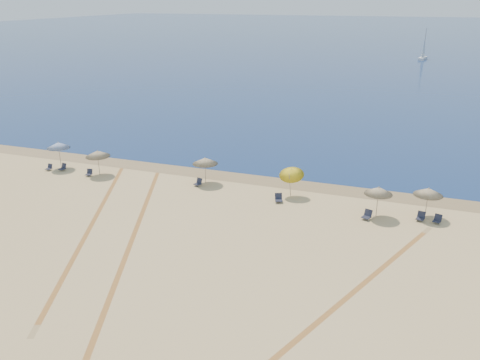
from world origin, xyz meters
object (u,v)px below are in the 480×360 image
Objects in this scene: umbrella_1 at (98,154)px; umbrella_2 at (205,161)px; umbrella_3 at (291,172)px; sailboat_0 at (424,50)px; chair_2 at (89,173)px; chair_7 at (437,219)px; umbrella_5 at (428,192)px; umbrella_0 at (58,145)px; chair_6 at (421,217)px; umbrella_4 at (379,191)px; chair_4 at (279,198)px; chair_0 at (49,167)px; chair_5 at (367,215)px; chair_3 at (198,182)px; chair_1 at (63,167)px.

umbrella_2 is at bearing 7.19° from umbrella_1.
sailboat_0 reaches higher than umbrella_3.
chair_2 is 0.90× the size of chair_7.
umbrella_0 is at bearing 179.56° from umbrella_5.
umbrella_5 reaches higher than chair_6.
umbrella_3 is 7.37m from umbrella_4.
umbrella_0 reaches higher than chair_7.
chair_4 is at bearing -2.27° from umbrella_1.
sailboat_0 is at bearing 103.64° from chair_6.
chair_0 is 33.95m from chair_6.
chair_4 is at bearing -2.83° from umbrella_0.
umbrella_5 is 3.56× the size of chair_2.
umbrella_1 is at bearing -167.68° from chair_6.
chair_4 is 0.98× the size of chair_5.
umbrella_1 is at bearing -159.98° from chair_3.
chair_1 is at bearing -167.33° from chair_6.
umbrella_4 is 2.03m from chair_5.
chair_3 is (-8.32, -0.32, -1.84)m from umbrella_3.
chair_4 reaches higher than chair_2.
chair_1 reaches higher than chair_0.
umbrella_4 reaches higher than chair_7.
umbrella_3 is 7.22m from chair_5.
umbrella_3 is at bearing -84.75° from sailboat_0.
chair_5 is at bearing -4.03° from umbrella_0.
chair_1 is at bearing -177.62° from umbrella_3.
umbrella_4 is at bearing -24.95° from chair_4.
umbrella_2 is at bearing 171.31° from umbrella_4.
umbrella_0 reaches higher than chair_5.
umbrella_0 is 2.34m from chair_0.
umbrella_3 is 3.64× the size of chair_7.
chair_6 is 1.02× the size of chair_7.
umbrella_3 is at bearing -168.65° from chair_7.
umbrella_3 is 22.40m from chair_1.
umbrella_1 is 5.69m from chair_0.
chair_2 is 0.88× the size of chair_3.
umbrella_3 reaches higher than chair_3.
chair_5 is at bearing -20.84° from umbrella_3.
chair_7 is 105.82m from sailboat_0.
umbrella_3 is at bearing 1.02° from umbrella_0.
umbrella_2 is (10.28, 1.30, 0.02)m from umbrella_1.
umbrella_5 is at bearing -3.54° from umbrella_2.
sailboat_0 is at bearing 66.40° from chair_2.
sailboat_0 is (28.37, 105.17, 0.33)m from umbrella_1.
umbrella_3 is 8.52m from chair_3.
chair_5 is (-0.61, -0.66, -1.82)m from umbrella_4.
chair_4 is at bearing -175.72° from umbrella_5.
chair_2 is 0.88× the size of chair_6.
umbrella_4 is at bearing -2.70° from umbrella_0.
chair_1 is (-4.06, -0.11, -1.78)m from umbrella_1.
umbrella_0 reaches higher than chair_6.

